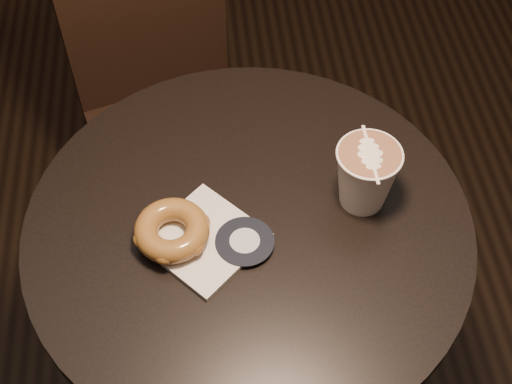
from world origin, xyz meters
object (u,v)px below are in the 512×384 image
cafe_table (249,286)px  chair (162,82)px  pastry_bag (205,239)px  doughnut (172,230)px  latte_cup (365,177)px

cafe_table → chair: bearing=104.3°
pastry_bag → doughnut: size_ratio=1.30×
doughnut → latte_cup: latte_cup is taller
chair → doughnut: size_ratio=8.14×
cafe_table → pastry_bag: pastry_bag is taller
cafe_table → chair: chair is taller
chair → latte_cup: size_ratio=8.33×
pastry_bag → doughnut: 0.05m
pastry_bag → latte_cup: 0.26m
chair → doughnut: 0.65m
latte_cup → cafe_table: bearing=-172.0°
chair → pastry_bag: size_ratio=6.25×
pastry_bag → latte_cup: size_ratio=1.33×
chair → cafe_table: bearing=-92.7°
cafe_table → latte_cup: size_ratio=6.72×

